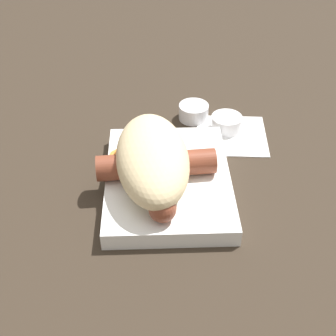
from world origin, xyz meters
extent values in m
plane|color=#33281E|center=(0.00, 0.00, 0.00)|extent=(3.00, 3.00, 0.00)
cube|color=white|center=(0.00, 0.00, 0.01)|extent=(0.20, 0.15, 0.02)
ellipsoid|color=beige|center=(-0.01, 0.02, 0.05)|extent=(0.18, 0.10, 0.06)
cylinder|color=brown|center=(0.00, 0.01, 0.04)|extent=(0.04, 0.15, 0.03)
sphere|color=brown|center=(0.07, 0.02, 0.04)|extent=(0.03, 0.03, 0.03)
sphere|color=brown|center=(-0.08, 0.01, 0.04)|extent=(0.03, 0.03, 0.03)
cylinder|color=orange|center=(0.06, 0.03, 0.02)|extent=(0.04, 0.04, 0.00)
cylinder|color=orange|center=(0.04, 0.06, 0.02)|extent=(0.04, 0.04, 0.00)
cylinder|color=#F99E4C|center=(0.04, 0.06, 0.02)|extent=(0.03, 0.03, 0.00)
torus|color=silver|center=(0.04, 0.03, 0.03)|extent=(0.03, 0.03, 0.01)
torus|color=silver|center=(0.06, 0.04, 0.02)|extent=(0.04, 0.04, 0.00)
cube|color=white|center=(0.11, -0.10, 0.00)|extent=(0.11, 0.11, 0.00)
cylinder|color=white|center=(0.13, -0.09, 0.01)|extent=(0.05, 0.05, 0.02)
cylinder|color=gold|center=(0.13, -0.09, 0.01)|extent=(0.04, 0.04, 0.01)
cylinder|color=white|center=(0.16, -0.05, 0.01)|extent=(0.05, 0.05, 0.02)
cylinder|color=white|center=(0.16, -0.05, 0.01)|extent=(0.04, 0.04, 0.01)
camera|label=1|loc=(-0.45, 0.02, 0.40)|focal=50.00mm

